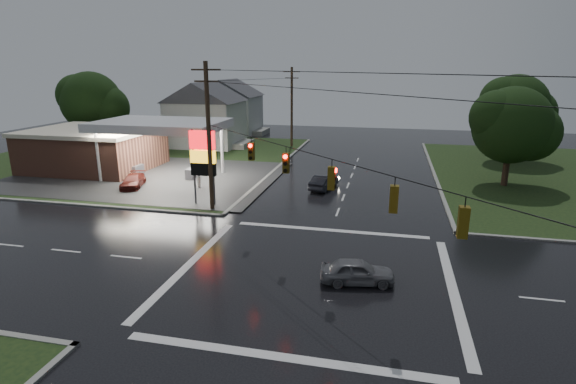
% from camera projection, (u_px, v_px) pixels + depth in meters
% --- Properties ---
extents(ground, '(120.00, 120.00, 0.00)m').
position_uv_depth(ground, '(313.00, 276.00, 23.63)').
color(ground, black).
rests_on(ground, ground).
extents(grass_nw, '(36.00, 36.00, 0.08)m').
position_uv_depth(grass_nw, '(135.00, 158.00, 53.56)').
color(grass_nw, black).
rests_on(grass_nw, ground).
extents(gas_station, '(26.20, 18.00, 5.60)m').
position_uv_depth(gas_station, '(103.00, 146.00, 46.90)').
color(gas_station, '#2D2D2D').
rests_on(gas_station, ground).
extents(pylon_sign, '(2.00, 0.35, 6.00)m').
position_uv_depth(pylon_sign, '(203.00, 155.00, 34.63)').
color(pylon_sign, '#59595E').
rests_on(pylon_sign, ground).
extents(utility_pole_nw, '(2.20, 0.32, 11.00)m').
position_uv_depth(utility_pole_nw, '(209.00, 135.00, 33.01)').
color(utility_pole_nw, '#382619').
rests_on(utility_pole_nw, ground).
extents(utility_pole_n, '(2.20, 0.32, 10.50)m').
position_uv_depth(utility_pole_n, '(292.00, 106.00, 59.82)').
color(utility_pole_n, '#382619').
rests_on(utility_pole_n, ground).
extents(traffic_signals, '(26.87, 26.87, 1.47)m').
position_uv_depth(traffic_signals, '(315.00, 155.00, 21.84)').
color(traffic_signals, black).
rests_on(traffic_signals, ground).
extents(house_near, '(11.05, 8.48, 8.60)m').
position_uv_depth(house_near, '(206.00, 114.00, 60.68)').
color(house_near, silver).
rests_on(house_near, ground).
extents(house_far, '(11.05, 8.48, 8.60)m').
position_uv_depth(house_far, '(229.00, 106.00, 72.16)').
color(house_far, silver).
rests_on(house_far, ground).
extents(tree_nw_behind, '(8.93, 7.60, 10.00)m').
position_uv_depth(tree_nw_behind, '(92.00, 102.00, 57.32)').
color(tree_nw_behind, black).
rests_on(tree_nw_behind, ground).
extents(tree_ne_near, '(7.99, 6.80, 8.98)m').
position_uv_depth(tree_ne_near, '(513.00, 125.00, 39.73)').
color(tree_ne_near, black).
rests_on(tree_ne_near, ground).
extents(tree_ne_far, '(8.46, 7.20, 9.80)m').
position_uv_depth(tree_ne_far, '(516.00, 107.00, 50.18)').
color(tree_ne_far, black).
rests_on(tree_ne_far, ground).
extents(car_north, '(2.29, 4.17, 1.30)m').
position_uv_depth(car_north, '(324.00, 182.00, 40.10)').
color(car_north, black).
rests_on(car_north, ground).
extents(car_crossing, '(3.95, 2.12, 1.28)m').
position_uv_depth(car_crossing, '(357.00, 271.00, 22.70)').
color(car_crossing, slate).
rests_on(car_crossing, ground).
extents(car_pump, '(2.77, 4.37, 1.18)m').
position_uv_depth(car_pump, '(133.00, 181.00, 40.65)').
color(car_pump, '#581A14').
rests_on(car_pump, ground).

